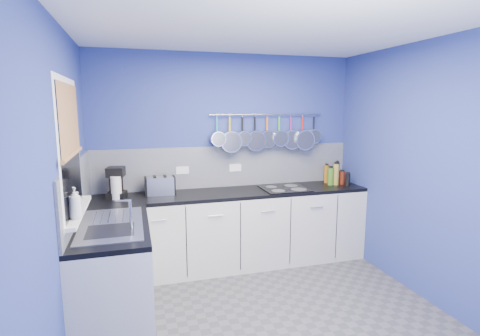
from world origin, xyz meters
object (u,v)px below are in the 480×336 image
soap_bottle_b (78,203)px  paper_towel (116,188)px  toaster (160,186)px  hob (285,189)px  canister (168,188)px  coffee_maker (116,183)px  soap_bottle_a (75,203)px

soap_bottle_b → paper_towel: soap_bottle_b is taller
soap_bottle_b → toaster: size_ratio=0.55×
toaster → hob: size_ratio=0.58×
canister → toaster: bearing=165.3°
coffee_maker → toaster: (0.46, 0.02, -0.07)m
soap_bottle_a → canister: 1.47m
soap_bottle_b → toaster: bearing=57.6°
soap_bottle_a → hob: size_ratio=0.45×
paper_towel → canister: size_ratio=1.78×
paper_towel → hob: 1.92m
soap_bottle_a → coffee_maker: 1.26m
hob → paper_towel: bearing=178.2°
hob → toaster: bearing=174.3°
soap_bottle_a → toaster: 1.44m
coffee_maker → canister: 0.55m
canister → soap_bottle_a: bearing=-122.5°
hob → soap_bottle_b: bearing=-156.0°
paper_towel → toaster: (0.46, 0.09, -0.02)m
coffee_maker → canister: size_ratio=2.41×
toaster → canister: (0.08, -0.02, -0.03)m
coffee_maker → toaster: coffee_maker is taller
canister → hob: (1.37, -0.12, -0.06)m
toaster → hob: 1.46m
coffee_maker → soap_bottle_b: bearing=-91.5°
toaster → coffee_maker: bearing=-173.4°
soap_bottle_a → canister: soap_bottle_a is taller
paper_towel → hob: bearing=-1.8°
paper_towel → coffee_maker: bearing=90.1°
soap_bottle_a → hob: soap_bottle_a is taller
soap_bottle_a → hob: (2.15, 1.10, -0.26)m
paper_towel → coffee_maker: coffee_maker is taller
soap_bottle_a → toaster: soap_bottle_a is taller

